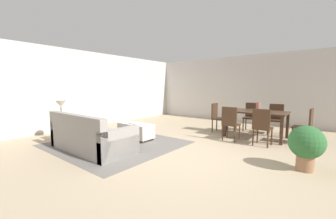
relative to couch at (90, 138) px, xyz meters
name	(u,v)px	position (x,y,z in m)	size (l,w,h in m)	color
ground_plane	(183,154)	(1.84, 1.07, -0.29)	(10.80, 10.80, 0.00)	tan
wall_back	(254,89)	(1.84, 6.07, 1.06)	(9.00, 0.12, 2.70)	beige
wall_left	(88,89)	(-2.66, 1.57, 1.06)	(0.12, 11.00, 2.70)	beige
area_rug	(116,144)	(0.04, 0.69, -0.29)	(3.00, 2.80, 0.01)	slate
couch	(90,138)	(0.00, 0.00, 0.00)	(2.11, 0.96, 0.86)	gray
ottoman_table	(136,130)	(0.08, 1.33, -0.04)	(1.01, 0.48, 0.44)	silver
side_table	(62,124)	(-1.35, -0.01, 0.16)	(0.40, 0.40, 0.56)	olive
table_lamp	(61,105)	(-1.35, -0.01, 0.68)	(0.26, 0.26, 0.52)	brown
dining_table	(256,114)	(2.62, 3.61, 0.38)	(1.60, 0.98, 0.76)	#422B1C
dining_chair_near_left	(230,122)	(2.19, 2.78, 0.23)	(0.40, 0.40, 0.92)	#422B1C
dining_chair_near_right	(262,125)	(2.99, 2.77, 0.23)	(0.41, 0.41, 0.92)	#422B1C
dining_chair_far_left	(251,115)	(2.23, 4.48, 0.23)	(0.42, 0.42, 0.92)	#422B1C
dining_chair_far_right	(276,117)	(2.98, 4.44, 0.23)	(0.43, 0.43, 0.92)	#422B1C
dining_chair_head_east	(306,124)	(3.82, 3.60, 0.23)	(0.43, 0.43, 0.92)	#422B1C
dining_chair_head_west	(217,116)	(1.43, 3.63, 0.23)	(0.41, 0.41, 0.92)	#422B1C
vase_centerpiece	(258,107)	(2.67, 3.60, 0.60)	(0.11, 0.11, 0.25)	#B26659
book_on_ottoman	(135,123)	(0.12, 1.26, 0.16)	(0.26, 0.20, 0.03)	silver
potted_plant	(306,144)	(3.99, 1.66, 0.18)	(0.57, 0.57, 0.79)	#996B4C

